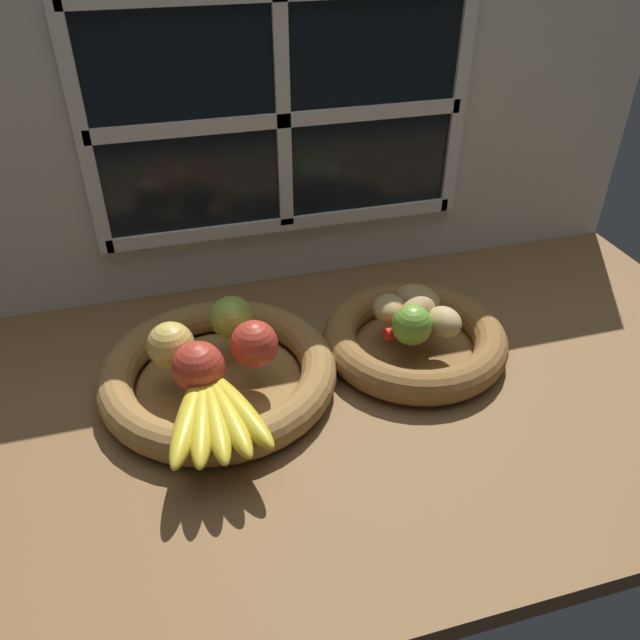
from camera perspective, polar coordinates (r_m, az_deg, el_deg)
ground_plane at (r=101.87cm, az=0.73°, el=-4.74°), size 140.00×90.00×3.00cm
back_wall at (r=113.03cm, az=-3.58°, el=16.49°), size 140.00×4.60×55.00cm
fruit_bowl_left at (r=96.51cm, az=-9.19°, el=-4.82°), size 35.83×35.83×5.39cm
fruit_bowl_right at (r=103.21cm, az=8.56°, el=-1.75°), size 29.86×29.86×5.39cm
apple_golden_left at (r=93.27cm, az=-13.42°, el=-2.09°), size 6.88×6.88×6.88cm
apple_red_right at (r=90.98cm, az=-6.01°, el=-2.19°), size 7.03×7.03×7.03cm
apple_green_back at (r=97.12cm, az=-8.02°, el=0.22°), size 6.74×6.74×6.74cm
apple_red_front at (r=87.73cm, az=-11.00°, el=-4.23°), size 7.31×7.31×7.31cm
banana_bunch_front at (r=83.52cm, az=-9.66°, el=-8.23°), size 15.11×19.66×3.36cm
potato_large at (r=100.17cm, az=8.82°, el=0.68°), size 8.42×7.35×4.85cm
potato_back at (r=104.42cm, az=8.87°, el=1.95°), size 9.33×9.49×4.00cm
potato_small at (r=99.20cm, az=11.21°, el=-0.15°), size 6.05×6.85×4.41cm
potato_oblong at (r=101.23cm, az=6.33°, el=1.05°), size 7.20×7.68×4.09cm
lime_near at (r=95.99cm, az=8.34°, el=-0.45°), size 6.26×6.26×6.26cm
chili_pepper at (r=99.22cm, az=8.89°, el=-0.69°), size 11.19×2.78×2.05cm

